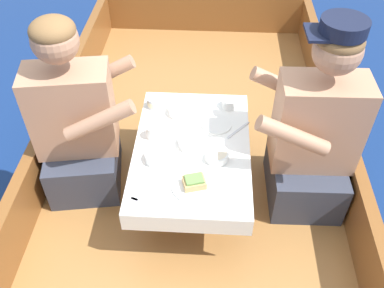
# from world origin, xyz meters

# --- Properties ---
(ground_plane) EXTENTS (60.00, 60.00, 0.00)m
(ground_plane) POSITION_xyz_m (0.00, 0.00, 0.00)
(ground_plane) COLOR navy
(boat_deck) EXTENTS (1.70, 3.67, 0.33)m
(boat_deck) POSITION_xyz_m (0.00, 0.00, 0.17)
(boat_deck) COLOR #9E6B38
(boat_deck) RESTS_ON ground_plane
(gunwale_port) EXTENTS (0.06, 3.67, 0.29)m
(gunwale_port) POSITION_xyz_m (-0.82, 0.00, 0.48)
(gunwale_port) COLOR brown
(gunwale_port) RESTS_ON boat_deck
(gunwale_starboard) EXTENTS (0.06, 3.67, 0.29)m
(gunwale_starboard) POSITION_xyz_m (0.82, 0.00, 0.48)
(gunwale_starboard) COLOR brown
(gunwale_starboard) RESTS_ON boat_deck
(bow_coaming) EXTENTS (1.58, 0.06, 0.33)m
(bow_coaming) POSITION_xyz_m (0.00, 1.80, 0.50)
(bow_coaming) COLOR brown
(bow_coaming) RESTS_ON boat_deck
(cockpit_table) EXTENTS (0.57, 0.86, 0.35)m
(cockpit_table) POSITION_xyz_m (0.00, -0.00, 0.65)
(cockpit_table) COLOR #B2B2B7
(cockpit_table) RESTS_ON boat_deck
(person_port) EXTENTS (0.57, 0.51, 0.98)m
(person_port) POSITION_xyz_m (-0.58, 0.07, 0.73)
(person_port) COLOR #333847
(person_port) RESTS_ON boat_deck
(person_starboard) EXTENTS (0.53, 0.45, 1.03)m
(person_starboard) POSITION_xyz_m (0.58, 0.04, 0.75)
(person_starboard) COLOR #333847
(person_starboard) RESTS_ON boat_deck
(plate_sandwich) EXTENTS (0.21, 0.21, 0.01)m
(plate_sandwich) POSITION_xyz_m (0.02, -0.26, 0.69)
(plate_sandwich) COLOR white
(plate_sandwich) RESTS_ON cockpit_table
(plate_bread) EXTENTS (0.16, 0.16, 0.01)m
(plate_bread) POSITION_xyz_m (0.12, 0.17, 0.69)
(plate_bread) COLOR white
(plate_bread) RESTS_ON cockpit_table
(sandwich) EXTENTS (0.11, 0.10, 0.05)m
(sandwich) POSITION_xyz_m (0.02, -0.26, 0.72)
(sandwich) COLOR tan
(sandwich) RESTS_ON plate_sandwich
(bowl_port_near) EXTENTS (0.13, 0.13, 0.04)m
(bowl_port_near) POSITION_xyz_m (-0.07, 0.26, 0.71)
(bowl_port_near) COLOR white
(bowl_port_near) RESTS_ON cockpit_table
(bowl_starboard_near) EXTENTS (0.13, 0.13, 0.04)m
(bowl_starboard_near) POSITION_xyz_m (-0.00, 0.01, 0.71)
(bowl_starboard_near) COLOR white
(bowl_starboard_near) RESTS_ON cockpit_table
(bowl_center_far) EXTENTS (0.13, 0.13, 0.04)m
(bowl_center_far) POSITION_xyz_m (-0.15, -0.10, 0.71)
(bowl_center_far) COLOR white
(bowl_center_far) RESTS_ON cockpit_table
(bowl_port_far) EXTENTS (0.11, 0.11, 0.04)m
(bowl_port_far) POSITION_xyz_m (0.12, -0.07, 0.71)
(bowl_port_far) COLOR white
(bowl_port_far) RESTS_ON cockpit_table
(coffee_cup_port) EXTENTS (0.10, 0.08, 0.05)m
(coffee_cup_port) POSITION_xyz_m (0.18, 0.32, 0.71)
(coffee_cup_port) COLOR white
(coffee_cup_port) RESTS_ON cockpit_table
(coffee_cup_starboard) EXTENTS (0.09, 0.06, 0.07)m
(coffee_cup_starboard) POSITION_xyz_m (-0.20, 0.06, 0.72)
(coffee_cup_starboard) COLOR white
(coffee_cup_starboard) RESTS_ON cockpit_table
(tin_can) EXTENTS (0.07, 0.07, 0.05)m
(tin_can) POSITION_xyz_m (-0.23, 0.30, 0.71)
(tin_can) COLOR silver
(tin_can) RESTS_ON cockpit_table
(utensil_fork_starboard) EXTENTS (0.17, 0.08, 0.00)m
(utensil_fork_starboard) POSITION_xyz_m (-0.19, -0.36, 0.69)
(utensil_fork_starboard) COLOR silver
(utensil_fork_starboard) RESTS_ON cockpit_table
(utensil_knife_port) EXTENTS (0.12, 0.14, 0.00)m
(utensil_knife_port) POSITION_xyz_m (0.23, 0.13, 0.69)
(utensil_knife_port) COLOR silver
(utensil_knife_port) RESTS_ON cockpit_table
(utensil_spoon_port) EXTENTS (0.10, 0.15, 0.01)m
(utensil_spoon_port) POSITION_xyz_m (0.16, -0.27, 0.69)
(utensil_spoon_port) COLOR silver
(utensil_spoon_port) RESTS_ON cockpit_table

